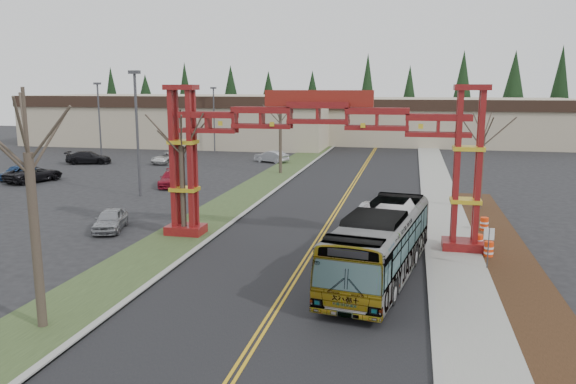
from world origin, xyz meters
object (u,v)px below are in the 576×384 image
(bare_tree_median_near, at_px, (28,154))
(barrel_south, at_px, (489,250))
(bare_tree_right_far, at_px, (483,134))
(light_pole_mid, at_px, (99,116))
(parked_car_mid_a, at_px, (172,179))
(parked_car_far_a, at_px, (271,157))
(transit_bus, at_px, (380,244))
(light_pole_far, at_px, (214,115))
(street_sign, at_px, (489,240))
(parked_car_far_c, at_px, (89,158))
(light_pole_near, at_px, (137,125))
(bare_tree_median_far, at_px, (280,113))
(barrel_north, at_px, (484,225))
(retail_building_east, at_px, (444,121))
(gateway_arch, at_px, (318,138))
(retail_building_west, at_px, (188,119))
(bare_tree_median_mid, at_px, (181,147))
(parked_car_far_b, at_px, (167,158))
(barrel_mid, at_px, (478,243))
(parked_car_near_c, at_px, (34,174))
(parked_car_mid_b, at_px, (17,172))
(parked_car_near_a, at_px, (110,220))
(silver_sedan, at_px, (373,216))

(bare_tree_median_near, distance_m, barrel_south, 22.11)
(bare_tree_right_far, xyz_separation_m, light_pole_mid, (-41.68, 19.55, -0.14))
(parked_car_mid_a, distance_m, parked_car_far_a, 18.16)
(transit_bus, height_order, light_pole_far, light_pole_far)
(street_sign, bearing_deg, parked_car_far_c, 142.85)
(bare_tree_right_far, bearing_deg, light_pole_near, -179.07)
(bare_tree_median_far, bearing_deg, barrel_north, -49.16)
(retail_building_east, xyz_separation_m, street_sign, (-1.12, -65.10, -1.99))
(transit_bus, height_order, bare_tree_right_far, bare_tree_right_far)
(gateway_arch, distance_m, parked_car_far_a, 35.21)
(bare_tree_median_far, bearing_deg, transit_bus, -68.64)
(bare_tree_right_far, bearing_deg, bare_tree_median_far, 142.45)
(retail_building_west, relative_size, light_pole_far, 5.25)
(retail_building_east, height_order, parked_car_mid_a, retail_building_east)
(parked_car_far_c, distance_m, bare_tree_median_far, 24.17)
(bare_tree_median_near, relative_size, bare_tree_median_far, 1.06)
(gateway_arch, distance_m, parked_car_far_c, 42.01)
(transit_bus, bearing_deg, bare_tree_median_near, -135.84)
(parked_car_far_c, distance_m, light_pole_far, 18.27)
(parked_car_far_a, height_order, bare_tree_median_mid, bare_tree_median_mid)
(transit_bus, bearing_deg, light_pole_near, 150.99)
(retail_building_east, bearing_deg, parked_car_far_a, -125.98)
(gateway_arch, relative_size, bare_tree_median_near, 2.07)
(retail_building_west, height_order, parked_car_far_b, retail_building_west)
(bare_tree_median_far, bearing_deg, light_pole_near, -120.54)
(barrel_north, bearing_deg, barrel_mid, -100.53)
(parked_car_near_c, height_order, barrel_mid, parked_car_near_c)
(parked_car_far_a, bearing_deg, light_pole_far, -105.99)
(parked_car_far_a, distance_m, parked_car_far_c, 21.19)
(parked_car_mid_b, distance_m, bare_tree_right_far, 42.48)
(transit_bus, bearing_deg, retail_building_west, 128.99)
(parked_car_far_c, relative_size, barrel_mid, 5.55)
(parked_car_near_c, bearing_deg, parked_car_far_c, -63.51)
(parked_car_far_a, bearing_deg, parked_car_near_c, -20.58)
(transit_bus, bearing_deg, light_pole_far, 127.23)
(parked_car_mid_b, height_order, parked_car_far_a, parked_car_mid_b)
(bare_tree_right_far, bearing_deg, bare_tree_median_near, -126.12)
(parked_car_near_a, bearing_deg, retail_building_east, 53.06)
(transit_bus, distance_m, bare_tree_right_far, 17.97)
(parked_car_far_a, bearing_deg, retail_building_west, -112.79)
(gateway_arch, bearing_deg, parked_car_far_b, 127.35)
(bare_tree_right_far, distance_m, barrel_south, 13.17)
(parked_car_near_a, height_order, light_pole_far, light_pole_far)
(parked_car_mid_a, height_order, barrel_north, parked_car_mid_a)
(barrel_mid, bearing_deg, silver_sedan, 148.01)
(parked_car_near_a, bearing_deg, bare_tree_median_near, -86.45)
(parked_car_near_a, bearing_deg, parked_car_mid_a, 83.74)
(parked_car_near_c, xyz_separation_m, bare_tree_median_mid, (21.43, -15.21, 4.60))
(parked_car_near_a, xyz_separation_m, barrel_mid, (21.80, 0.28, -0.22))
(parked_car_mid_a, xyz_separation_m, light_pole_mid, (-15.87, 15.12, 4.70))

